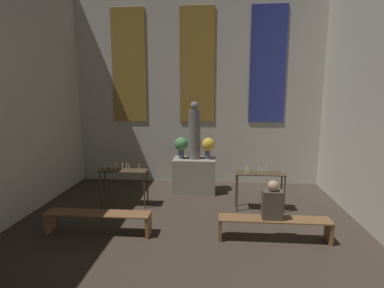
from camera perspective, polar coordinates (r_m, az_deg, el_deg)
The scene contains 10 objects.
wall_back at distance 8.95m, azimuth 0.98°, elevation 11.23°, with size 7.41×0.16×5.79m.
altar at distance 8.25m, azimuth 0.46°, elevation -5.95°, with size 1.14×0.70×0.93m.
statue at distance 8.01m, azimuth 0.47°, elevation 2.22°, with size 0.32×0.32×1.54m.
flower_vase_left at distance 8.10m, azimuth -2.07°, elevation -0.18°, with size 0.36×0.36×0.58m.
flower_vase_right at distance 8.04m, azimuth 3.03°, elevation -0.26°, with size 0.36×0.36×0.58m.
candle_rack_left at distance 7.37m, azimuth -12.86°, elevation -5.99°, with size 1.12×0.38×1.08m.
candle_rack_right at distance 7.11m, azimuth 12.80°, elevation -6.59°, with size 1.12×0.38×1.06m.
pew_back_left at distance 6.21m, azimuth -17.46°, elevation -13.28°, with size 2.03×0.36×0.42m.
pew_back_right at distance 5.88m, azimuth 15.34°, elevation -14.50°, with size 2.03×0.36×0.42m.
person_seated at distance 5.71m, azimuth 15.04°, elevation -10.66°, with size 0.36×0.24×0.72m.
Camera 1 is at (0.59, 1.73, 2.69)m, focal length 28.00 mm.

